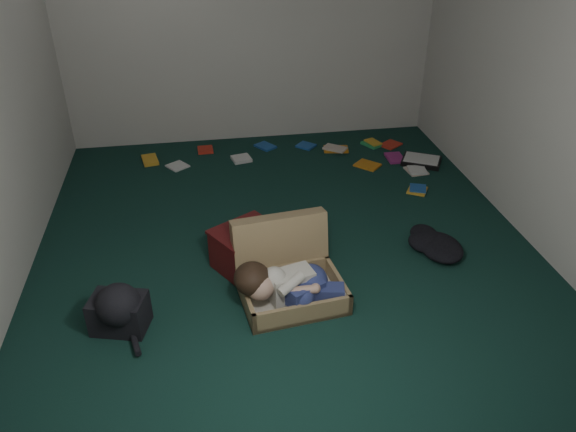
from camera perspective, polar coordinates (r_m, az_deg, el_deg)
name	(u,v)px	position (r m, az deg, el deg)	size (l,w,h in m)	color
floor	(285,243)	(4.65, -0.31, -2.75)	(4.50, 4.50, 0.00)	#102D26
wall_back	(250,22)	(6.23, -3.87, 19.09)	(4.50, 4.50, 0.00)	silver
wall_front	(382,285)	(2.12, 9.52, -6.97)	(4.50, 4.50, 0.00)	silver
wall_right	(544,76)	(4.80, 24.60, 12.77)	(4.50, 4.50, 0.00)	silver
suitcase	(287,273)	(4.05, -0.07, -5.80)	(0.78, 0.77, 0.52)	#997F54
person	(288,284)	(3.88, -0.02, -6.93)	(0.78, 0.37, 0.32)	beige
maroon_bin	(246,247)	(4.32, -4.34, -3.21)	(0.59, 0.56, 0.32)	#4B0F10
backpack	(119,312)	(3.92, -16.78, -9.30)	(0.45, 0.36, 0.27)	black
clothing_pile	(436,237)	(4.74, 14.78, -2.07)	(0.49, 0.40, 0.16)	black
paper_tray	(421,161)	(6.13, 13.39, 5.49)	(0.49, 0.45, 0.06)	black
book_scatter	(310,157)	(6.08, 2.25, 5.99)	(2.91, 1.53, 0.02)	gold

